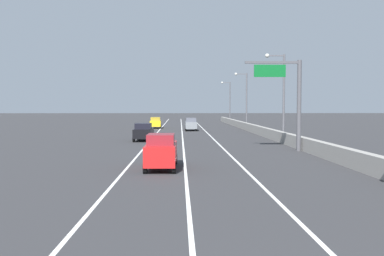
{
  "coord_description": "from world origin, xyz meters",
  "views": [
    {
      "loc": [
        -2.32,
        -5.76,
        3.71
      ],
      "look_at": [
        -1.03,
        39.35,
        1.42
      ],
      "focal_mm": 40.11,
      "sensor_mm": 36.0,
      "label": 1
    }
  ],
  "objects": [
    {
      "name": "ground_plane",
      "position": [
        0.0,
        64.0,
        0.0
      ],
      "size": [
        320.0,
        320.0,
        0.0
      ],
      "primitive_type": "plane",
      "color": "#2D2D30"
    },
    {
      "name": "lane_stripe_left",
      "position": [
        -5.5,
        55.0,
        0.0
      ],
      "size": [
        0.16,
        130.0,
        0.0
      ],
      "primitive_type": "cube",
      "color": "silver",
      "rests_on": "ground_plane"
    },
    {
      "name": "lane_stripe_center",
      "position": [
        -2.0,
        55.0,
        0.0
      ],
      "size": [
        0.16,
        130.0,
        0.0
      ],
      "primitive_type": "cube",
      "color": "silver",
      "rests_on": "ground_plane"
    },
    {
      "name": "lane_stripe_right",
      "position": [
        1.5,
        55.0,
        0.0
      ],
      "size": [
        0.16,
        130.0,
        0.0
      ],
      "primitive_type": "cube",
      "color": "silver",
      "rests_on": "ground_plane"
    },
    {
      "name": "jersey_barrier_right",
      "position": [
        8.12,
        40.0,
        0.55
      ],
      "size": [
        0.6,
        120.0,
        1.1
      ],
      "primitive_type": "cube",
      "color": "gray",
      "rests_on": "ground_plane"
    },
    {
      "name": "overhead_sign_gantry",
      "position": [
        6.78,
        29.31,
        4.73
      ],
      "size": [
        4.68,
        0.36,
        7.5
      ],
      "color": "#47474C",
      "rests_on": "ground_plane"
    },
    {
      "name": "lamp_post_right_second",
      "position": [
        8.4,
        39.32,
        5.36
      ],
      "size": [
        2.14,
        0.44,
        9.24
      ],
      "color": "#4C4C51",
      "rests_on": "ground_plane"
    },
    {
      "name": "lamp_post_right_third",
      "position": [
        8.48,
        65.1,
        5.36
      ],
      "size": [
        2.14,
        0.44,
        9.24
      ],
      "color": "#4C4C51",
      "rests_on": "ground_plane"
    },
    {
      "name": "lamp_post_right_fourth",
      "position": [
        8.74,
        90.87,
        5.36
      ],
      "size": [
        2.14,
        0.44,
        9.24
      ],
      "color": "#4C4C51",
      "rests_on": "ground_plane"
    },
    {
      "name": "car_yellow_0",
      "position": [
        -6.42,
        66.63,
        0.94
      ],
      "size": [
        1.94,
        4.44,
        1.87
      ],
      "color": "gold",
      "rests_on": "ground_plane"
    },
    {
      "name": "car_black_1",
      "position": [
        -6.2,
        40.23,
        0.95
      ],
      "size": [
        1.99,
        4.51,
        1.91
      ],
      "color": "black",
      "rests_on": "ground_plane"
    },
    {
      "name": "car_red_2",
      "position": [
        -3.42,
        19.59,
        1.04
      ],
      "size": [
        1.86,
        4.77,
        2.09
      ],
      "color": "red",
      "rests_on": "ground_plane"
    },
    {
      "name": "car_gray_3",
      "position": [
        -0.63,
        59.2,
        0.97
      ],
      "size": [
        1.81,
        4.1,
        1.95
      ],
      "color": "slate",
      "rests_on": "ground_plane"
    }
  ]
}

